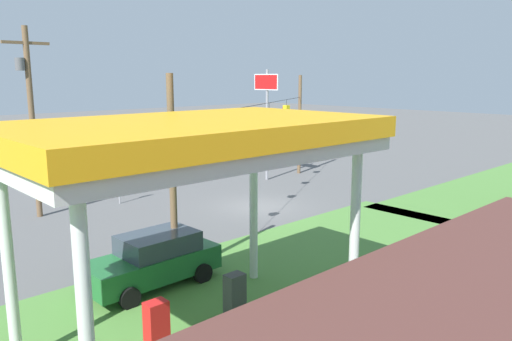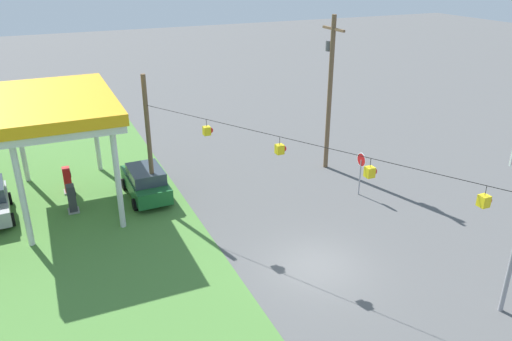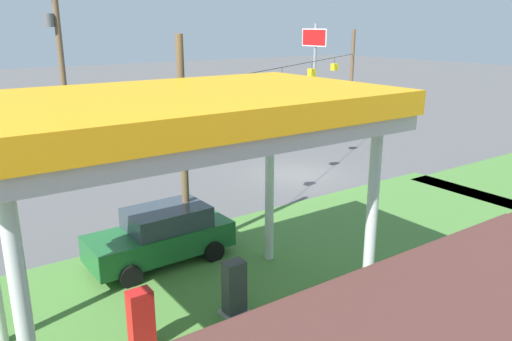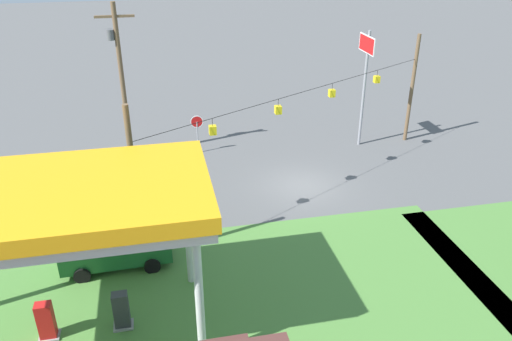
# 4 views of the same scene
# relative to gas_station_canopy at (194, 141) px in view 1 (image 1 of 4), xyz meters

# --- Properties ---
(ground_plane) EXTENTS (160.00, 160.00, 0.00)m
(ground_plane) POSITION_rel_gas_station_canopy_xyz_m (-10.79, -9.10, -5.38)
(ground_plane) COLOR #565656
(gas_station_canopy) EXTENTS (9.27, 5.59, 5.92)m
(gas_station_canopy) POSITION_rel_gas_station_canopy_xyz_m (0.00, 0.00, 0.00)
(gas_station_canopy) COLOR silver
(gas_station_canopy) RESTS_ON ground
(fuel_pump_near) EXTENTS (0.71, 0.56, 1.53)m
(fuel_pump_near) POSITION_rel_gas_station_canopy_xyz_m (-1.27, -0.00, -4.66)
(fuel_pump_near) COLOR gray
(fuel_pump_near) RESTS_ON ground
(fuel_pump_far) EXTENTS (0.71, 0.56, 1.53)m
(fuel_pump_far) POSITION_rel_gas_station_canopy_xyz_m (1.27, -0.00, -4.66)
(fuel_pump_far) COLOR gray
(fuel_pump_far) RESTS_ON ground
(car_at_pumps_front) EXTENTS (4.57, 2.17, 1.80)m
(car_at_pumps_front) POSITION_rel_gas_station_canopy_xyz_m (-1.06, -3.92, -4.45)
(car_at_pumps_front) COLOR #1E602D
(car_at_pumps_front) RESTS_ON ground
(stop_sign_roadside) EXTENTS (0.80, 0.08, 2.50)m
(stop_sign_roadside) POSITION_rel_gas_station_canopy_xyz_m (-5.59, -14.90, -3.57)
(stop_sign_roadside) COLOR #99999E
(stop_sign_roadside) RESTS_ON ground
(stop_sign_overhead) EXTENTS (0.22, 2.21, 7.44)m
(stop_sign_overhead) POSITION_rel_gas_station_canopy_xyz_m (-16.13, -14.01, -0.11)
(stop_sign_overhead) COLOR gray
(stop_sign_overhead) RESTS_ON ground
(utility_pole_main) EXTENTS (2.20, 0.44, 9.35)m
(utility_pole_main) POSITION_rel_gas_station_canopy_xyz_m (-1.33, -15.29, -0.15)
(utility_pole_main) COLOR brown
(utility_pole_main) RESTS_ON ground
(signal_span_gantry) EXTENTS (17.76, 10.24, 7.08)m
(signal_span_gantry) POSITION_rel_gas_station_canopy_xyz_m (-10.79, -9.12, -1.48)
(signal_span_gantry) COLOR brown
(signal_span_gantry) RESTS_ON ground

